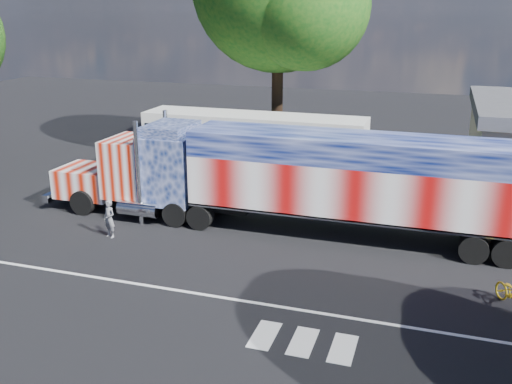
% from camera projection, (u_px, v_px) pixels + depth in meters
% --- Properties ---
extents(ground, '(100.00, 100.00, 0.00)m').
position_uv_depth(ground, '(233.00, 260.00, 22.51)').
color(ground, black).
extents(lane_markings, '(30.00, 2.67, 0.01)m').
position_uv_depth(lane_markings, '(242.00, 313.00, 18.59)').
color(lane_markings, silver).
rests_on(lane_markings, ground).
extents(semi_truck, '(22.47, 3.55, 4.79)m').
position_uv_depth(semi_truck, '(296.00, 177.00, 24.81)').
color(semi_truck, black).
rests_on(semi_truck, ground).
extents(coach_bus, '(12.83, 2.99, 3.73)m').
position_uv_depth(coach_bus, '(254.00, 146.00, 32.79)').
color(coach_bus, white).
rests_on(coach_bus, ground).
extents(woman, '(0.71, 0.59, 1.68)m').
position_uv_depth(woman, '(109.00, 219.00, 24.52)').
color(woman, slate).
rests_on(woman, ground).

